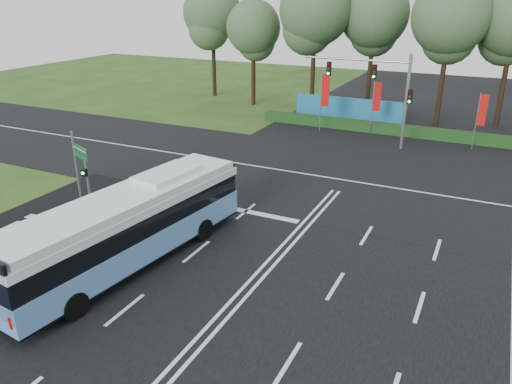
% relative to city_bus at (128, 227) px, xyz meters
% --- Properties ---
extents(ground, '(120.00, 120.00, 0.00)m').
position_rel_city_bus_xyz_m(ground, '(5.28, 2.12, -1.79)').
color(ground, '#244A18').
rests_on(ground, ground).
extents(road_main, '(20.00, 120.00, 0.04)m').
position_rel_city_bus_xyz_m(road_main, '(5.28, 2.12, -1.77)').
color(road_main, black).
rests_on(road_main, ground).
extents(road_cross, '(120.00, 14.00, 0.05)m').
position_rel_city_bus_xyz_m(road_cross, '(5.28, 14.12, -1.77)').
color(road_cross, black).
rests_on(road_cross, ground).
extents(bike_path, '(5.00, 18.00, 0.06)m').
position_rel_city_bus_xyz_m(bike_path, '(-7.22, -0.88, -1.76)').
color(bike_path, black).
rests_on(bike_path, ground).
extents(kerb_strip, '(0.25, 18.00, 0.12)m').
position_rel_city_bus_xyz_m(kerb_strip, '(-4.82, -0.88, -1.73)').
color(kerb_strip, gray).
rests_on(kerb_strip, ground).
extents(city_bus, '(4.09, 12.61, 3.56)m').
position_rel_city_bus_xyz_m(city_bus, '(0.00, 0.00, 0.00)').
color(city_bus, '#5B91D3').
rests_on(city_bus, ground).
extents(pedestrian_signal, '(0.31, 0.42, 3.53)m').
position_rel_city_bus_xyz_m(pedestrian_signal, '(-5.32, 3.23, 0.14)').
color(pedestrian_signal, gray).
rests_on(pedestrian_signal, ground).
extents(street_sign, '(1.60, 0.73, 4.39)m').
position_rel_city_bus_xyz_m(street_sign, '(-5.94, 3.39, 0.95)').
color(street_sign, gray).
rests_on(street_sign, ground).
extents(banner_flag_left, '(0.73, 0.12, 4.96)m').
position_rel_city_bus_xyz_m(banner_flag_left, '(0.30, 24.73, 1.43)').
color(banner_flag_left, gray).
rests_on(banner_flag_left, ground).
extents(banner_flag_mid, '(0.64, 0.18, 4.41)m').
position_rel_city_bus_xyz_m(banner_flag_mid, '(4.35, 25.92, 1.09)').
color(banner_flag_mid, gray).
rests_on(banner_flag_mid, ground).
extents(banner_flag_right, '(0.64, 0.07, 4.32)m').
position_rel_city_bus_xyz_m(banner_flag_right, '(12.36, 24.71, 1.04)').
color(banner_flag_right, gray).
rests_on(banner_flag_right, ground).
extents(traffic_light_gantry, '(8.41, 0.28, 7.00)m').
position_rel_city_bus_xyz_m(traffic_light_gantry, '(5.49, 22.62, 2.87)').
color(traffic_light_gantry, gray).
rests_on(traffic_light_gantry, ground).
extents(hedge, '(22.00, 1.20, 0.80)m').
position_rel_city_bus_xyz_m(hedge, '(5.28, 26.62, -1.39)').
color(hedge, '#153714').
rests_on(hedge, ground).
extents(blue_hoarding, '(10.00, 0.30, 2.20)m').
position_rel_city_bus_xyz_m(blue_hoarding, '(1.28, 29.12, -0.69)').
color(blue_hoarding, '#1B6895').
rests_on(blue_hoarding, ground).
extents(eucalyptus_row, '(48.20, 9.56, 12.89)m').
position_rel_city_bus_xyz_m(eucalyptus_row, '(4.61, 32.98, 7.06)').
color(eucalyptus_row, black).
rests_on(eucalyptus_row, ground).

